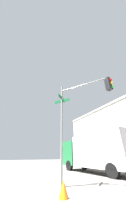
% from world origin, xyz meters
% --- Properties ---
extents(traffic_signal_near, '(3.22, 2.31, 6.12)m').
position_xyz_m(traffic_signal_near, '(-6.05, -5.93, 4.38)').
color(traffic_signal_near, slate).
rests_on(traffic_signal_near, ground_plane).
extents(building_stucco, '(18.61, 20.64, 11.65)m').
position_xyz_m(building_stucco, '(-17.15, 18.17, 5.83)').
color(building_stucco, beige).
rests_on(building_stucco, ground_plane).
extents(box_truck_second, '(7.81, 2.68, 3.43)m').
position_xyz_m(box_truck_second, '(-9.80, -1.54, 1.89)').
color(box_truck_second, '#19592D').
rests_on(box_truck_second, ground_plane).
extents(traffic_cone, '(0.36, 0.36, 0.58)m').
position_xyz_m(traffic_cone, '(-5.77, -7.38, 0.29)').
color(traffic_cone, orange).
rests_on(traffic_cone, ground_plane).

